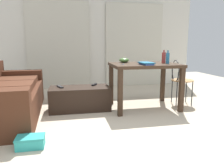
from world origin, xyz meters
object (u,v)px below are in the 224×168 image
at_px(couch, 4,97).
at_px(bowl, 124,60).
at_px(wire_chair, 179,77).
at_px(bottle_far, 164,58).
at_px(bottle_near, 168,58).
at_px(shoebox, 31,142).
at_px(scissors, 122,64).
at_px(tv_remote_primary, 60,87).
at_px(book_stack, 146,63).
at_px(craft_table, 144,70).
at_px(tv_remote_secondary, 94,85).
at_px(coffee_table, 80,98).

bearing_deg(couch, bowl, 8.79).
xyz_separation_m(wire_chair, bottle_far, (-0.34, -0.05, 0.36)).
bearing_deg(bottle_near, shoebox, -152.68).
xyz_separation_m(bowl, scissors, (-0.12, -0.33, -0.04)).
bearing_deg(tv_remote_primary, scissors, -33.35).
bearing_deg(scissors, wire_chair, 7.75).
distance_m(couch, shoebox, 1.26).
relative_size(couch, wire_chair, 2.54).
height_order(bowl, book_stack, bowl).
distance_m(couch, bottle_far, 2.65).
height_order(wire_chair, bottle_near, bottle_near).
xyz_separation_m(bottle_far, tv_remote_primary, (-1.77, 0.10, -0.47)).
xyz_separation_m(craft_table, tv_remote_secondary, (-0.84, 0.21, -0.25)).
relative_size(bottle_near, tv_remote_secondary, 1.51).
distance_m(bottle_near, tv_remote_secondary, 1.33).
bearing_deg(craft_table, tv_remote_secondary, 165.97).
relative_size(bottle_near, tv_remote_primary, 1.17).
height_order(coffee_table, tv_remote_secondary, tv_remote_secondary).
bearing_deg(bottle_near, book_stack, -164.63).
distance_m(tv_remote_primary, shoebox, 1.36).
bearing_deg(couch, bottle_far, 1.72).
bearing_deg(scissors, shoebox, -139.61).
xyz_separation_m(couch, shoebox, (0.54, -1.11, -0.24)).
bearing_deg(bowl, bottle_near, -27.69).
height_order(coffee_table, bottle_far, bottle_far).
height_order(bottle_near, tv_remote_secondary, bottle_near).
height_order(couch, craft_table, couch).
height_order(couch, book_stack, book_stack).
bearing_deg(bowl, tv_remote_secondary, -175.12).
xyz_separation_m(wire_chair, book_stack, (-0.74, -0.29, 0.28)).
bearing_deg(wire_chair, tv_remote_primary, 178.52).
relative_size(craft_table, wire_chair, 1.37).
xyz_separation_m(bowl, tv_remote_secondary, (-0.54, -0.05, -0.41)).
height_order(craft_table, bottle_far, bottle_far).
bearing_deg(craft_table, book_stack, -103.49).
distance_m(craft_table, bottle_near, 0.43).
relative_size(craft_table, bowl, 6.42).
bearing_deg(tv_remote_primary, book_stack, -35.86).
bearing_deg(craft_table, bottle_near, -13.95).
bearing_deg(shoebox, bowl, 45.28).
height_order(couch, shoebox, couch).
bearing_deg(shoebox, tv_remote_secondary, 57.99).
height_order(craft_table, shoebox, craft_table).
bearing_deg(book_stack, shoebox, -149.96).
distance_m(couch, wire_chair, 2.94).
bearing_deg(tv_remote_secondary, bottle_near, 16.06).
height_order(coffee_table, craft_table, craft_table).
height_order(scissors, tv_remote_primary, scissors).
distance_m(couch, bottle_near, 2.66).
distance_m(coffee_table, wire_chair, 1.82).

